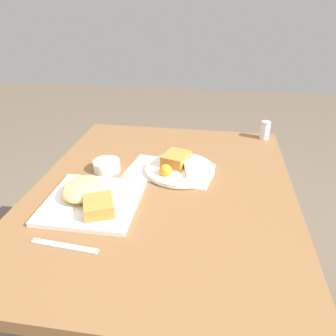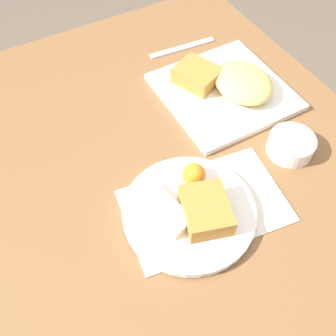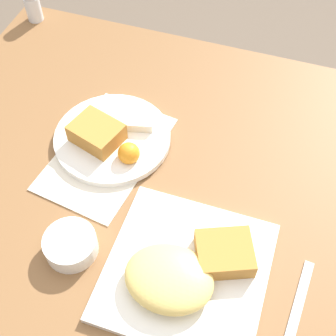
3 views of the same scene
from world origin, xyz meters
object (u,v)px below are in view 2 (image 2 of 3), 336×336
(plate_oval_far, at_px, (191,209))
(sauce_ramekin, at_px, (291,145))
(butter_knife, at_px, (183,48))
(plate_square_near, at_px, (227,86))

(plate_oval_far, relative_size, sauce_ramekin, 2.59)
(butter_knife, bearing_deg, sauce_ramekin, 97.64)
(plate_oval_far, bearing_deg, butter_knife, -28.73)
(butter_knife, bearing_deg, plate_square_near, 96.24)
(plate_square_near, distance_m, sauce_ramekin, 0.20)
(sauce_ramekin, bearing_deg, plate_oval_far, 96.50)
(plate_oval_far, xyz_separation_m, butter_knife, (0.42, -0.23, -0.02))
(plate_square_near, xyz_separation_m, sauce_ramekin, (-0.20, -0.01, -0.00))
(plate_square_near, relative_size, butter_knife, 1.52)
(plate_oval_far, xyz_separation_m, sauce_ramekin, (0.03, -0.25, 0.00))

